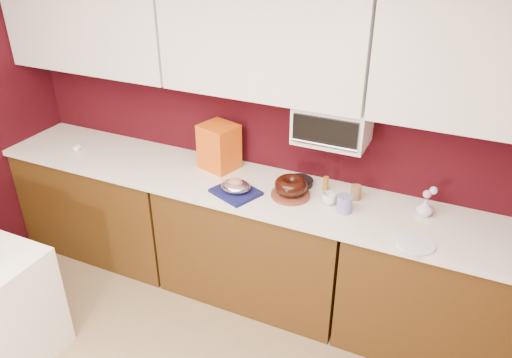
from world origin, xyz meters
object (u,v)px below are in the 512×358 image
Objects in this scene: foil_ham_nest at (236,186)px; coffee_mug at (329,198)px; pandoro_box at (219,147)px; flower_vase at (425,207)px; blue_jar at (344,204)px; bundt_cake at (291,185)px; toaster_oven at (333,123)px.

foil_ham_nest and coffee_mug have the same top height.
flower_vase is at bearing 14.85° from pandoro_box.
blue_jar is 0.48m from flower_vase.
bundt_cake is 1.75× the size of flower_vase.
blue_jar reaches higher than coffee_mug.
bundt_cake is 0.83m from flower_vase.
bundt_cake is at bearing -171.03° from flower_vase.
blue_jar is (0.17, -0.22, -0.42)m from toaster_oven.
blue_jar is (0.70, 0.08, 0.00)m from foil_ham_nest.
pandoro_box is (-0.61, 0.17, 0.08)m from bundt_cake.
toaster_oven is at bearing 17.53° from pandoro_box.
bundt_cake is at bearing -136.15° from toaster_oven.
pandoro_box is 3.58× the size of coffee_mug.
toaster_oven is 4.94× the size of coffee_mug.
toaster_oven is at bearing 174.93° from flower_vase.
bundt_cake is 0.36m from foil_ham_nest.
coffee_mug is at bearing -70.32° from toaster_oven.
flower_vase is (0.62, -0.06, -0.41)m from toaster_oven.
pandoro_box is 1.43m from flower_vase.
flower_vase is (1.43, -0.04, -0.10)m from pandoro_box.
toaster_oven reaches higher than coffee_mug.
coffee_mug is (0.59, 0.13, -0.01)m from foil_ham_nest.
toaster_oven reaches higher than blue_jar.
coffee_mug is 0.82× the size of blue_jar.
foil_ham_nest is at bearing -150.41° from toaster_oven.
toaster_oven is 0.75m from flower_vase.
pandoro_box is (-0.80, -0.01, -0.31)m from toaster_oven.
toaster_oven reaches higher than flower_vase.
coffee_mug is 0.12m from blue_jar.
toaster_oven is 4.06× the size of blue_jar.
pandoro_box is 1.00m from blue_jar.
foil_ham_nest is 1.77× the size of blue_jar.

